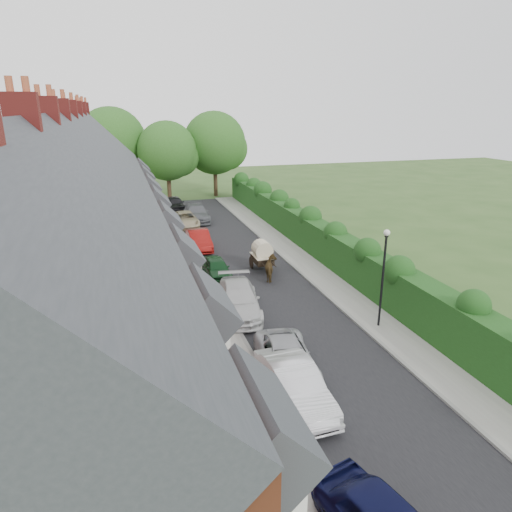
{
  "coord_description": "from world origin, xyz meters",
  "views": [
    {
      "loc": [
        -8.63,
        -14.3,
        10.71
      ],
      "look_at": [
        -1.15,
        10.57,
        2.2
      ],
      "focal_mm": 32.0,
      "sensor_mm": 36.0,
      "label": 1
    }
  ],
  "objects_px": {
    "car_red": "(199,240)",
    "car_beige": "(185,219)",
    "horse": "(271,269)",
    "car_silver_b": "(286,359)",
    "lamppost": "(384,266)",
    "car_green": "(217,268)",
    "horse_cart": "(262,253)",
    "car_black": "(175,203)",
    "car_white": "(238,300)",
    "car_grey": "(196,213)",
    "car_silver_a": "(294,385)"
  },
  "relations": [
    {
      "from": "car_red",
      "to": "car_beige",
      "type": "relative_size",
      "value": 0.91
    },
    {
      "from": "horse",
      "to": "car_silver_b",
      "type": "bearing_deg",
      "value": 88.54
    },
    {
      "from": "lamppost",
      "to": "car_green",
      "type": "bearing_deg",
      "value": 123.92
    },
    {
      "from": "car_silver_b",
      "to": "horse_cart",
      "type": "bearing_deg",
      "value": 85.06
    },
    {
      "from": "car_red",
      "to": "car_black",
      "type": "distance_m",
      "value": 15.0
    },
    {
      "from": "car_red",
      "to": "car_white",
      "type": "bearing_deg",
      "value": -89.05
    },
    {
      "from": "lamppost",
      "to": "car_red",
      "type": "relative_size",
      "value": 1.14
    },
    {
      "from": "lamppost",
      "to": "car_grey",
      "type": "relative_size",
      "value": 0.94
    },
    {
      "from": "car_silver_b",
      "to": "car_beige",
      "type": "xyz_separation_m",
      "value": [
        -0.43,
        25.99,
        0.03
      ]
    },
    {
      "from": "lamppost",
      "to": "car_silver_b",
      "type": "distance_m",
      "value": 7.02
    },
    {
      "from": "car_green",
      "to": "lamppost",
      "type": "bearing_deg",
      "value": -56.7
    },
    {
      "from": "car_green",
      "to": "car_silver_a",
      "type": "bearing_deg",
      "value": -90.71
    },
    {
      "from": "car_grey",
      "to": "car_black",
      "type": "xyz_separation_m",
      "value": [
        -1.4,
        5.6,
        -0.07
      ]
    },
    {
      "from": "horse",
      "to": "lamppost",
      "type": "bearing_deg",
      "value": 125.09
    },
    {
      "from": "lamppost",
      "to": "car_silver_b",
      "type": "relative_size",
      "value": 1.07
    },
    {
      "from": "car_beige",
      "to": "car_black",
      "type": "distance_m",
      "value": 7.6
    },
    {
      "from": "lamppost",
      "to": "car_silver_b",
      "type": "bearing_deg",
      "value": -156.58
    },
    {
      "from": "car_black",
      "to": "car_silver_a",
      "type": "bearing_deg",
      "value": -97.2
    },
    {
      "from": "car_green",
      "to": "car_grey",
      "type": "distance_m",
      "value": 15.98
    },
    {
      "from": "car_black",
      "to": "horse",
      "type": "bearing_deg",
      "value": -89.04
    },
    {
      "from": "lamppost",
      "to": "horse_cart",
      "type": "relative_size",
      "value": 1.78
    },
    {
      "from": "car_white",
      "to": "car_grey",
      "type": "height_order",
      "value": "car_grey"
    },
    {
      "from": "car_green",
      "to": "car_red",
      "type": "distance_m",
      "value": 6.52
    },
    {
      "from": "car_white",
      "to": "horse",
      "type": "distance_m",
      "value": 5.35
    },
    {
      "from": "car_silver_b",
      "to": "car_beige",
      "type": "height_order",
      "value": "car_beige"
    },
    {
      "from": "lamppost",
      "to": "car_red",
      "type": "xyz_separation_m",
      "value": [
        -6.4,
        16.0,
        -2.55
      ]
    },
    {
      "from": "car_beige",
      "to": "car_green",
      "type": "bearing_deg",
      "value": -88.22
    },
    {
      "from": "lamppost",
      "to": "horse",
      "type": "xyz_separation_m",
      "value": [
        -3.09,
        7.94,
        -2.52
      ]
    },
    {
      "from": "car_grey",
      "to": "horse",
      "type": "bearing_deg",
      "value": -80.94
    },
    {
      "from": "car_silver_b",
      "to": "horse_cart",
      "type": "xyz_separation_m",
      "value": [
        2.88,
        12.52,
        0.53
      ]
    },
    {
      "from": "car_black",
      "to": "car_silver_b",
      "type": "bearing_deg",
      "value": -96.47
    },
    {
      "from": "lamppost",
      "to": "car_silver_a",
      "type": "distance_m",
      "value": 8.27
    },
    {
      "from": "car_grey",
      "to": "car_black",
      "type": "height_order",
      "value": "car_grey"
    },
    {
      "from": "car_red",
      "to": "car_silver_a",
      "type": "bearing_deg",
      "value": -89.05
    },
    {
      "from": "lamppost",
      "to": "car_beige",
      "type": "height_order",
      "value": "lamppost"
    },
    {
      "from": "car_green",
      "to": "car_red",
      "type": "height_order",
      "value": "car_red"
    },
    {
      "from": "car_white",
      "to": "car_black",
      "type": "bearing_deg",
      "value": 98.83
    },
    {
      "from": "lamppost",
      "to": "car_beige",
      "type": "xyz_separation_m",
      "value": [
        -6.4,
        23.4,
        -2.6
      ]
    },
    {
      "from": "car_black",
      "to": "horse",
      "type": "height_order",
      "value": "horse"
    },
    {
      "from": "car_red",
      "to": "car_grey",
      "type": "xyz_separation_m",
      "value": [
        1.4,
        9.4,
        0.05
      ]
    },
    {
      "from": "car_white",
      "to": "horse",
      "type": "height_order",
      "value": "car_white"
    },
    {
      "from": "car_green",
      "to": "horse",
      "type": "height_order",
      "value": "horse"
    },
    {
      "from": "car_green",
      "to": "car_black",
      "type": "relative_size",
      "value": 0.88
    },
    {
      "from": "car_silver_a",
      "to": "car_green",
      "type": "distance_m",
      "value": 14.09
    },
    {
      "from": "car_red",
      "to": "car_black",
      "type": "height_order",
      "value": "car_red"
    },
    {
      "from": "car_grey",
      "to": "car_white",
      "type": "bearing_deg",
      "value": -90.87
    },
    {
      "from": "car_black",
      "to": "horse_cart",
      "type": "height_order",
      "value": "horse_cart"
    },
    {
      "from": "car_silver_b",
      "to": "horse",
      "type": "relative_size",
      "value": 2.61
    },
    {
      "from": "car_red",
      "to": "car_grey",
      "type": "bearing_deg",
      "value": 82.48
    },
    {
      "from": "car_white",
      "to": "horse_cart",
      "type": "height_order",
      "value": "horse_cart"
    }
  ]
}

